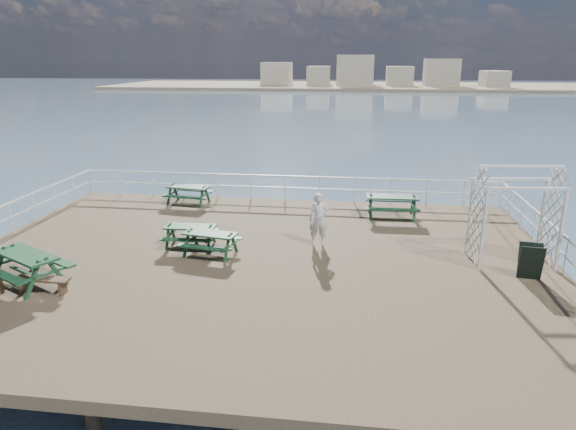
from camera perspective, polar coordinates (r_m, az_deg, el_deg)
The scene contains 12 objects.
ground at distance 15.68m, azimuth -3.78°, elevation -5.46°, with size 18.00×14.00×0.30m, color brown.
sea_backdrop at distance 148.71m, azimuth 11.62°, elevation 14.22°, with size 300.00×300.00×9.20m.
railing at distance 17.74m, azimuth -2.46°, elevation 0.75°, with size 17.77×13.76×1.10m.
picnic_table_a at distance 16.80m, azimuth -10.80°, elevation -1.81°, with size 1.65×1.35×0.79m.
picnic_table_b at distance 21.79m, azimuth -11.04°, elevation 2.63°, with size 1.91×1.62×0.85m.
picnic_table_c at distance 19.92m, azimuth 11.49°, elevation 1.44°, with size 1.98×1.61×0.94m.
picnic_table_d at distance 15.42m, azimuth -27.07°, elevation -4.66°, with size 2.56×2.39×0.99m.
picnic_table_e at distance 16.01m, azimuth -8.65°, elevation -2.62°, with size 1.84×1.58×0.80m.
flat_bench_far at distance 14.78m, azimuth -25.63°, elevation -6.71°, with size 1.45×0.35×0.42m.
trellis_arbor at distance 16.35m, azimuth 23.85°, elevation -0.55°, with size 2.50×1.52×2.95m.
sandwich_board at distance 15.60m, azimuth 25.34°, elevation -4.73°, with size 0.67×0.54×1.01m.
person at distance 16.52m, azimuth 3.44°, elevation -0.52°, with size 0.63×0.41×1.73m, color silver.
Camera 1 is at (2.92, -14.20, 5.83)m, focal length 32.00 mm.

